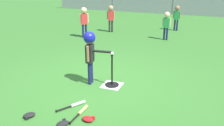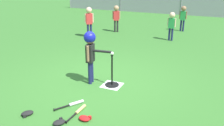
% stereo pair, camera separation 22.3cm
% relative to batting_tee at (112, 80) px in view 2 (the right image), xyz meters
% --- Properties ---
extents(ground_plane, '(60.00, 60.00, 0.00)m').
position_rel_batting_tee_xyz_m(ground_plane, '(-0.29, 0.08, -0.12)').
color(ground_plane, '#336B28').
extents(home_plate, '(0.44, 0.44, 0.01)m').
position_rel_batting_tee_xyz_m(home_plate, '(-0.00, 0.00, -0.12)').
color(home_plate, white).
rests_on(home_plate, ground_plane).
extents(batting_tee, '(0.32, 0.32, 0.74)m').
position_rel_batting_tee_xyz_m(batting_tee, '(0.00, 0.00, 0.00)').
color(batting_tee, black).
rests_on(batting_tee, ground_plane).
extents(baseball_on_tee, '(0.07, 0.07, 0.07)m').
position_rel_batting_tee_xyz_m(baseball_on_tee, '(-0.00, 0.00, 0.65)').
color(baseball_on_tee, white).
rests_on(baseball_on_tee, batting_tee).
extents(batter_child, '(0.64, 0.35, 1.24)m').
position_rel_batting_tee_xyz_m(batter_child, '(-0.51, -0.07, 0.76)').
color(batter_child, '#191E4C').
rests_on(batter_child, ground_plane).
extents(fielder_near_right, '(0.32, 0.23, 1.15)m').
position_rel_batting_tee_xyz_m(fielder_near_right, '(-2.07, 5.09, 0.62)').
color(fielder_near_right, '#262626').
rests_on(fielder_near_right, ground_plane).
extents(fielder_deep_right, '(0.32, 0.21, 1.08)m').
position_rel_batting_tee_xyz_m(fielder_deep_right, '(0.40, 4.59, 0.57)').
color(fielder_deep_right, '#191E4C').
rests_on(fielder_deep_right, ground_plane).
extents(fielder_near_left, '(0.33, 0.22, 1.11)m').
position_rel_batting_tee_xyz_m(fielder_near_left, '(0.54, 6.42, 0.59)').
color(fielder_near_left, '#191E4C').
rests_on(fielder_near_left, ground_plane).
extents(fielder_deep_left, '(0.30, 0.25, 1.20)m').
position_rel_batting_tee_xyz_m(fielder_deep_left, '(-2.68, 3.80, 0.65)').
color(fielder_deep_left, '#191E4C').
rests_on(fielder_deep_left, ground_plane).
extents(spare_bat_silver, '(0.37, 0.56, 0.06)m').
position_rel_batting_tee_xyz_m(spare_bat_silver, '(-0.32, -1.15, -0.09)').
color(spare_bat_silver, silver).
rests_on(spare_bat_silver, ground_plane).
extents(spare_bat_wood, '(0.07, 0.63, 0.06)m').
position_rel_batting_tee_xyz_m(spare_bat_wood, '(-0.09, -1.33, -0.09)').
color(spare_bat_wood, '#DBB266').
rests_on(spare_bat_wood, ground_plane).
extents(glove_by_plate, '(0.26, 0.27, 0.07)m').
position_rel_batting_tee_xyz_m(glove_by_plate, '(-0.90, -1.80, -0.09)').
color(glove_by_plate, black).
rests_on(glove_by_plate, ground_plane).
extents(glove_near_bats, '(0.25, 0.20, 0.07)m').
position_rel_batting_tee_xyz_m(glove_near_bats, '(0.14, -1.51, -0.09)').
color(glove_near_bats, '#B21919').
rests_on(glove_near_bats, ground_plane).
extents(glove_tossed_aside, '(0.25, 0.27, 0.07)m').
position_rel_batting_tee_xyz_m(glove_tossed_aside, '(-0.19, -1.80, -0.09)').
color(glove_tossed_aside, black).
rests_on(glove_tossed_aside, ground_plane).
extents(outfield_fence, '(16.06, 0.06, 1.15)m').
position_rel_batting_tee_xyz_m(outfield_fence, '(-0.29, 11.03, 0.49)').
color(outfield_fence, slate).
rests_on(outfield_fence, ground_plane).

